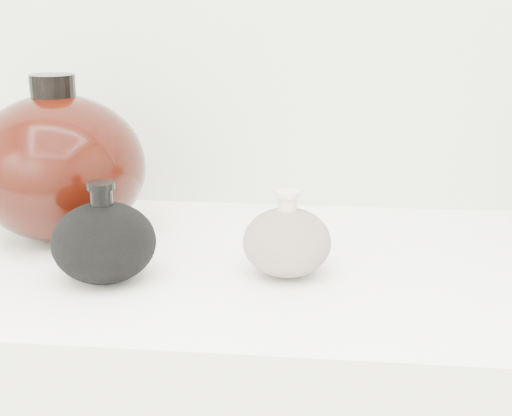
# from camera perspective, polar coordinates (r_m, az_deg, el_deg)

# --- Properties ---
(black_gourd_vase) EXTENTS (0.15, 0.15, 0.12)m
(black_gourd_vase) POSITION_cam_1_polar(r_m,az_deg,el_deg) (0.83, -12.06, -2.64)
(black_gourd_vase) COLOR black
(black_gourd_vase) RESTS_ON display_counter
(cream_gourd_vase) EXTENTS (0.14, 0.14, 0.10)m
(cream_gourd_vase) POSITION_cam_1_polar(r_m,az_deg,el_deg) (0.83, 2.49, -2.68)
(cream_gourd_vase) COLOR #BFAE96
(cream_gourd_vase) RESTS_ON display_counter
(left_round_pot) EXTENTS (0.30, 0.30, 0.22)m
(left_round_pot) POSITION_cam_1_polar(r_m,az_deg,el_deg) (0.99, -15.48, 3.21)
(left_round_pot) COLOR black
(left_round_pot) RESTS_ON display_counter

